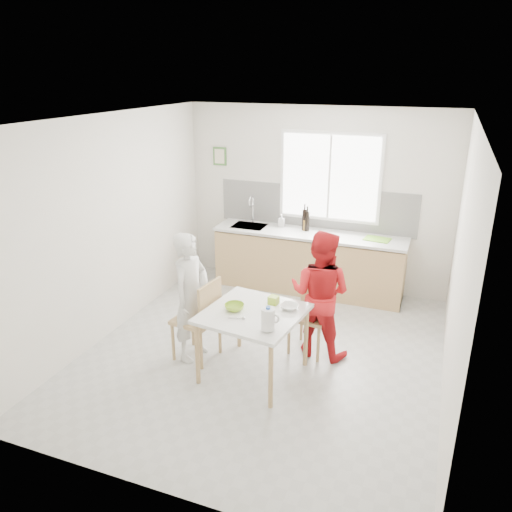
{
  "coord_description": "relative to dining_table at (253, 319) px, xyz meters",
  "views": [
    {
      "loc": [
        1.75,
        -4.85,
        3.16
      ],
      "look_at": [
        -0.17,
        0.2,
        1.14
      ],
      "focal_mm": 35.0,
      "sensor_mm": 36.0,
      "label": 1
    }
  ],
  "objects": [
    {
      "name": "bowl_green",
      "position": [
        -0.2,
        -0.02,
        0.11
      ],
      "size": [
        0.24,
        0.24,
        0.07
      ],
      "primitive_type": "imported",
      "rotation": [
        0.0,
        0.0,
        -0.14
      ],
      "color": "#91C02C",
      "rests_on": "dining_table"
    },
    {
      "name": "person_white",
      "position": [
        -0.79,
        0.11,
        0.07
      ],
      "size": [
        0.43,
        0.59,
        1.51
      ],
      "primitive_type": "imported",
      "rotation": [
        0.0,
        0.0,
        1.44
      ],
      "color": "silver",
      "rests_on": "ground"
    },
    {
      "name": "spoon",
      "position": [
        -0.11,
        -0.21,
        0.09
      ],
      "size": [
        0.16,
        0.05,
        0.01
      ],
      "primitive_type": "cylinder",
      "rotation": [
        0.0,
        1.57,
        0.21
      ],
      "color": "#A5A5AA",
      "rests_on": "dining_table"
    },
    {
      "name": "room_shell",
      "position": [
        -0.04,
        0.44,
        0.96
      ],
      "size": [
        4.5,
        4.5,
        4.5
      ],
      "color": "silver",
      "rests_on": "ground"
    },
    {
      "name": "green_box",
      "position": [
        0.14,
        0.26,
        0.12
      ],
      "size": [
        0.11,
        0.11,
        0.09
      ],
      "primitive_type": "cube",
      "rotation": [
        0.0,
        0.0,
        -0.14
      ],
      "color": "#9DC62D",
      "rests_on": "dining_table"
    },
    {
      "name": "window",
      "position": [
        0.16,
        2.67,
        1.02
      ],
      "size": [
        1.5,
        0.06,
        1.3
      ],
      "color": "white",
      "rests_on": "room_shell"
    },
    {
      "name": "dining_table",
      "position": [
        0.0,
        0.0,
        0.0
      ],
      "size": [
        1.11,
        1.11,
        0.76
      ],
      "rotation": [
        0.0,
        0.0,
        -0.14
      ],
      "color": "white",
      "rests_on": "ground"
    },
    {
      "name": "bowl_white",
      "position": [
        0.33,
        0.21,
        0.1
      ],
      "size": [
        0.22,
        0.22,
        0.05
      ],
      "primitive_type": "imported",
      "rotation": [
        0.0,
        0.0,
        -0.14
      ],
      "color": "white",
      "rests_on": "dining_table"
    },
    {
      "name": "jar_amber",
      "position": [
        -0.13,
        2.47,
        0.32
      ],
      "size": [
        0.06,
        0.06,
        0.16
      ],
      "primitive_type": "cylinder",
      "color": "brown",
      "rests_on": "kitchen_counter"
    },
    {
      "name": "wine_bottle_a",
      "position": [
        -0.15,
        2.48,
        0.4
      ],
      "size": [
        0.07,
        0.07,
        0.32
      ],
      "primitive_type": "cylinder",
      "color": "black",
      "rests_on": "kitchen_counter"
    },
    {
      "name": "person_red",
      "position": [
        0.55,
        0.7,
        0.08
      ],
      "size": [
        0.81,
        0.67,
        1.51
      ],
      "primitive_type": "imported",
      "rotation": [
        0.0,
        0.0,
        3.01
      ],
      "color": "red",
      "rests_on": "ground"
    },
    {
      "name": "ground",
      "position": [
        -0.04,
        0.44,
        -0.68
      ],
      "size": [
        4.5,
        4.5,
        0.0
      ],
      "primitive_type": "plane",
      "color": "#B7B7B2",
      "rests_on": "ground"
    },
    {
      "name": "chair_left",
      "position": [
        -0.67,
        0.09,
        -0.14
      ],
      "size": [
        0.51,
        0.51,
        0.98
      ],
      "rotation": [
        0.0,
        0.0,
        -1.71
      ],
      "color": "tan",
      "rests_on": "ground"
    },
    {
      "name": "chair_far",
      "position": [
        0.46,
        0.77,
        -0.17
      ],
      "size": [
        0.49,
        0.49,
        0.93
      ],
      "rotation": [
        0.0,
        0.0,
        -0.14
      ],
      "color": "tan",
      "rests_on": "ground"
    },
    {
      "name": "kitchen_counter",
      "position": [
        -0.04,
        2.39,
        -0.26
      ],
      "size": [
        2.84,
        0.64,
        1.37
      ],
      "color": "tan",
      "rests_on": "ground"
    },
    {
      "name": "picture_frame",
      "position": [
        -1.59,
        2.68,
        1.22
      ],
      "size": [
        0.22,
        0.03,
        0.28
      ],
      "color": "#487E39",
      "rests_on": "room_shell"
    },
    {
      "name": "wine_bottle_b",
      "position": [
        -0.1,
        2.46,
        0.39
      ],
      "size": [
        0.07,
        0.07,
        0.3
      ],
      "primitive_type": "cylinder",
      "color": "black",
      "rests_on": "kitchen_counter"
    },
    {
      "name": "milk_jug",
      "position": [
        0.28,
        -0.32,
        0.21
      ],
      "size": [
        0.19,
        0.14,
        0.24
      ],
      "rotation": [
        0.0,
        0.0,
        -0.14
      ],
      "color": "white",
      "rests_on": "dining_table"
    },
    {
      "name": "backsplash",
      "position": [
        -0.04,
        2.68,
        0.54
      ],
      "size": [
        3.0,
        0.02,
        0.65
      ],
      "primitive_type": "cube",
      "color": "white",
      "rests_on": "room_shell"
    },
    {
      "name": "soap_bottle",
      "position": [
        -0.52,
        2.53,
        0.33
      ],
      "size": [
        0.09,
        0.09,
        0.19
      ],
      "primitive_type": "imported",
      "rotation": [
        0.0,
        0.0,
        0.04
      ],
      "color": "#999999",
      "rests_on": "kitchen_counter"
    },
    {
      "name": "cutting_board",
      "position": [
        0.94,
        2.41,
        0.24
      ],
      "size": [
        0.38,
        0.3,
        0.01
      ],
      "primitive_type": "cube",
      "rotation": [
        0.0,
        0.0,
        -0.14
      ],
      "color": "#6BB429",
      "rests_on": "kitchen_counter"
    }
  ]
}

